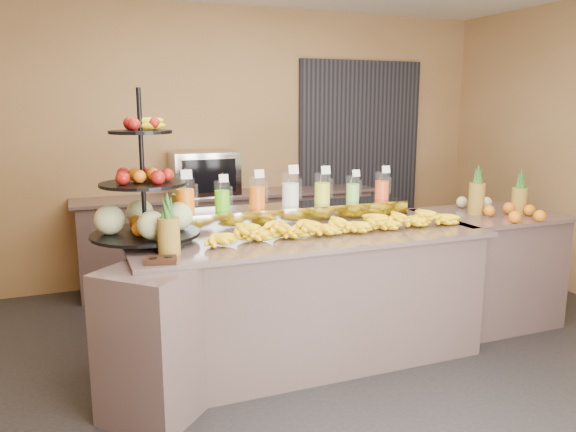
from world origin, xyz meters
TOP-DOWN VIEW (x-y plane):
  - ground at (0.00, 0.00)m, footprint 6.00×6.00m
  - room_envelope at (0.19, 0.79)m, footprint 6.04×5.02m
  - buffet_counter at (-0.12, 0.26)m, footprint 2.75×1.25m
  - right_counter at (1.70, 0.40)m, footprint 1.08×0.88m
  - back_ledge at (0.00, 2.25)m, footprint 3.10×0.55m
  - pitcher_tray at (-0.01, 0.58)m, footprint 1.85×0.30m
  - juice_pitcher_orange_a at (-0.79, 0.58)m, footprint 0.13×0.13m
  - juice_pitcher_green at (-0.53, 0.58)m, footprint 0.11×0.12m
  - juice_pitcher_orange_b at (-0.27, 0.58)m, footprint 0.12×0.13m
  - juice_pitcher_milk at (-0.01, 0.58)m, footprint 0.13×0.14m
  - juice_pitcher_lemon at (0.25, 0.58)m, footprint 0.12×0.13m
  - juice_pitcher_lime at (0.51, 0.58)m, footprint 0.11×0.11m
  - juice_pitcher_orange_c at (0.77, 0.58)m, footprint 0.12×0.12m
  - banana_heap at (0.19, 0.22)m, footprint 1.96×0.18m
  - fruit_stand at (-1.04, 0.43)m, footprint 0.90×0.90m
  - condiment_caddy at (-1.08, -0.09)m, footprint 0.20×0.16m
  - pineapple_left_a at (-1.00, 0.06)m, footprint 0.13×0.13m
  - pineapple_left_b at (-0.79, 0.73)m, footprint 0.14×0.14m
  - right_fruit_pile at (1.72, 0.25)m, footprint 0.48×0.46m
  - oven_warmer at (-0.27, 2.25)m, footprint 0.64×0.45m

SIDE VIEW (x-z plane):
  - ground at x=0.00m, z-range 0.00..0.00m
  - buffet_counter at x=-0.12m, z-range 0.00..0.93m
  - back_ledge at x=0.00m, z-range 0.00..0.93m
  - right_counter at x=1.70m, z-range 0.00..0.93m
  - condiment_caddy at x=-1.08m, z-range 0.93..0.96m
  - banana_heap at x=0.19m, z-range 0.92..1.09m
  - pitcher_tray at x=-0.01m, z-range 0.93..1.08m
  - right_fruit_pile at x=1.72m, z-range 0.88..1.14m
  - pineapple_left_a at x=-1.00m, z-range 0.88..1.26m
  - pineapple_left_b at x=-0.79m, z-range 0.88..1.30m
  - oven_warmer at x=-0.27m, z-range 0.93..1.36m
  - juice_pitcher_lime at x=0.51m, z-range 1.04..1.30m
  - juice_pitcher_green at x=-0.53m, z-range 1.04..1.31m
  - juice_pitcher_orange_c at x=0.77m, z-range 1.03..1.31m
  - fruit_stand at x=-1.04m, z-range 0.68..1.67m
  - juice_pitcher_orange_b at x=-0.27m, z-range 1.03..1.33m
  - juice_pitcher_lemon at x=0.25m, z-range 1.03..1.33m
  - juice_pitcher_orange_a at x=-0.79m, z-range 1.03..1.34m
  - juice_pitcher_milk at x=-0.01m, z-range 1.03..1.34m
  - room_envelope at x=0.19m, z-range 0.47..3.29m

